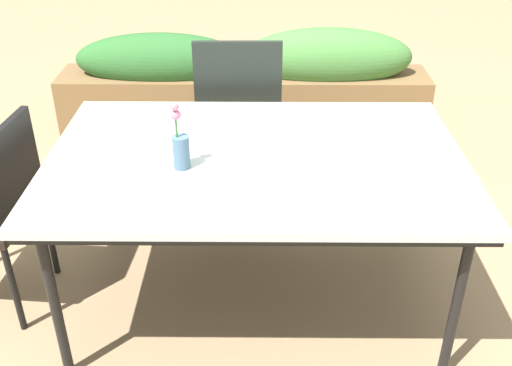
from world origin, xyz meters
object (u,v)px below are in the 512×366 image
(dining_table, at_px, (256,164))
(chair_far_side, at_px, (239,117))
(flower_vase, at_px, (180,146))
(planter_box, at_px, (246,84))

(dining_table, distance_m, chair_far_side, 0.82)
(dining_table, bearing_deg, chair_far_side, 96.89)
(flower_vase, bearing_deg, chair_far_side, 78.34)
(dining_table, relative_size, chair_far_side, 1.67)
(planter_box, bearing_deg, dining_table, -87.25)
(dining_table, bearing_deg, flower_vase, -159.43)
(dining_table, distance_m, planter_box, 1.85)
(chair_far_side, bearing_deg, flower_vase, -102.47)
(dining_table, xyz_separation_m, flower_vase, (-0.28, -0.11, 0.14))
(chair_far_side, height_order, flower_vase, flower_vase)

